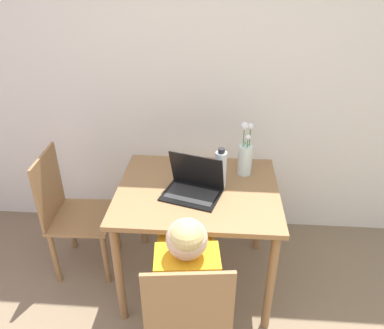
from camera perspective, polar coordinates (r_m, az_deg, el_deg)
The scene contains 8 objects.
wall_back at distance 2.65m, azimuth 0.75°, elevation 13.81°, with size 6.40×0.05×2.50m.
dining_table at distance 2.30m, azimuth 0.87°, elevation -5.83°, with size 0.96×0.80×0.74m.
chair_occupied at distance 1.91m, azimuth -0.63°, elevation -22.74°, with size 0.44×0.44×0.89m.
chair_spare at distance 2.65m, azimuth -17.85°, elevation -7.01°, with size 0.41×0.41×0.89m.
person_seated at distance 1.86m, azimuth -0.77°, elevation -16.49°, with size 0.34×0.45×0.99m.
laptop at distance 2.17m, azimuth 0.24°, elevation -3.10°, with size 0.38×0.32×0.24m.
flower_vase at distance 2.35m, azimuth 8.12°, elevation 1.29°, with size 0.09×0.09×0.35m.
water_bottle at distance 2.20m, azimuth 4.40°, elevation -0.74°, with size 0.07×0.07×0.26m.
Camera 1 is at (0.15, -0.32, 1.96)m, focal length 35.00 mm.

